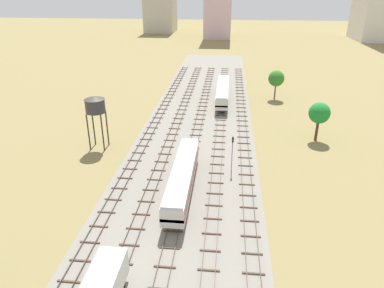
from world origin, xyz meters
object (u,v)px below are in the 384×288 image
Objects in this scene: diesel_railcar_centre_left_near at (182,176)px; water_tower at (95,106)px; passenger_coach_centre_mid at (223,91)px; signal_post_nearest at (232,149)px.

water_tower reaches higher than diesel_railcar_centre_left_near.
passenger_coach_centre_mid is 37.78m from water_tower.
passenger_coach_centre_mid is 2.26× the size of water_tower.
diesel_railcar_centre_left_near is 0.93× the size of passenger_coach_centre_mid.
diesel_railcar_centre_left_near is at bearing -38.44° from water_tower.
diesel_railcar_centre_left_near is 3.42× the size of signal_post_nearest.
water_tower is at bearing 141.56° from diesel_railcar_centre_left_near.
water_tower is at bearing 165.12° from signal_post_nearest.
diesel_railcar_centre_left_near is at bearing -134.60° from signal_post_nearest.
water_tower is 1.63× the size of signal_post_nearest.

